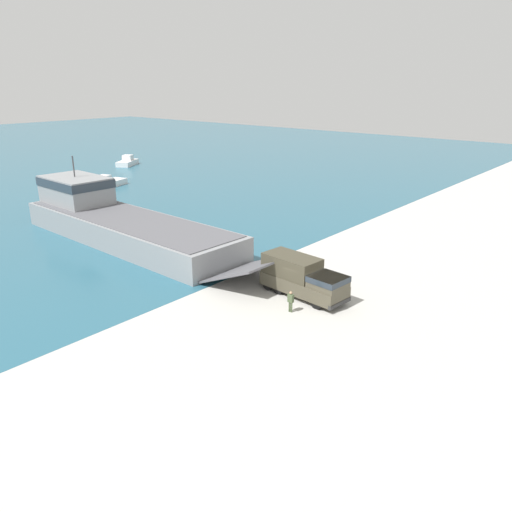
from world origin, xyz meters
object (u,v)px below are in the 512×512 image
object	(u,v)px
soldier_on_ramp	(291,300)
moored_boat_a	(128,162)
moored_boat_b	(105,183)
landing_craft	(116,219)
military_truck	(303,277)

from	to	relation	value
soldier_on_ramp	moored_boat_a	xyz separation A→B (m)	(33.38, 66.19, -0.28)
moored_boat_b	landing_craft	bearing A→B (deg)	-46.38
landing_craft	moored_boat_a	xyz separation A→B (m)	(30.68, 40.53, -1.37)
soldier_on_ramp	moored_boat_a	size ratio (longest dim) A/B	0.26
military_truck	moored_boat_b	xyz separation A→B (m)	(14.50, 49.13, -0.89)
landing_craft	moored_boat_b	xyz separation A→B (m)	(14.81, 24.57, -1.38)
military_truck	moored_boat_a	world-z (taller)	military_truck
moored_boat_a	landing_craft	bearing A→B (deg)	111.69
soldier_on_ramp	moored_boat_a	world-z (taller)	moored_boat_a
soldier_on_ramp	moored_boat_b	distance (m)	53.19
military_truck	moored_boat_b	distance (m)	51.23
moored_boat_a	military_truck	bearing A→B (deg)	123.80
soldier_on_ramp	landing_craft	bearing A→B (deg)	83.27
moored_boat_a	moored_boat_b	bearing A→B (deg)	103.97
landing_craft	military_truck	size ratio (longest dim) A/B	4.66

